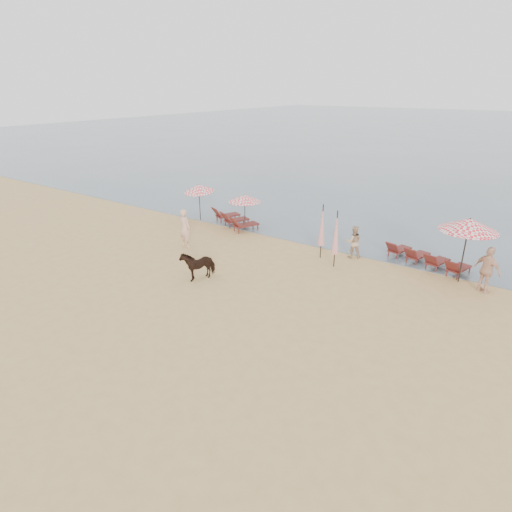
{
  "coord_description": "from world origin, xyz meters",
  "views": [
    {
      "loc": [
        9.24,
        -8.39,
        7.65
      ],
      "look_at": [
        0.0,
        5.0,
        1.1
      ],
      "focal_mm": 30.0,
      "sensor_mm": 36.0,
      "label": 1
    }
  ],
  "objects_px": {
    "umbrella_closed_right": "(322,225)",
    "cow": "(198,264)",
    "beachgoer_left": "(185,228)",
    "lounger_cluster_left": "(233,219)",
    "umbrella_open_left_a": "(245,198)",
    "umbrella_closed_left": "(336,233)",
    "beachgoer_right_a": "(353,242)",
    "beachgoer_right_b": "(487,270)",
    "umbrella_open_right": "(469,225)",
    "umbrella_open_left_b": "(199,188)",
    "lounger_cluster_right": "(426,258)"
  },
  "relations": [
    {
      "from": "umbrella_closed_right",
      "to": "umbrella_open_left_a",
      "type": "bearing_deg",
      "value": 166.34
    },
    {
      "from": "umbrella_closed_right",
      "to": "beachgoer_right_b",
      "type": "distance_m",
      "value": 6.99
    },
    {
      "from": "umbrella_open_right",
      "to": "umbrella_closed_left",
      "type": "height_order",
      "value": "umbrella_open_right"
    },
    {
      "from": "umbrella_closed_left",
      "to": "beachgoer_left",
      "type": "bearing_deg",
      "value": -165.27
    },
    {
      "from": "lounger_cluster_right",
      "to": "umbrella_closed_right",
      "type": "xyz_separation_m",
      "value": [
        -4.34,
        -1.82,
        1.21
      ]
    },
    {
      "from": "lounger_cluster_right",
      "to": "beachgoer_left",
      "type": "relative_size",
      "value": 1.91
    },
    {
      "from": "cow",
      "to": "umbrella_open_right",
      "type": "bearing_deg",
      "value": 52.57
    },
    {
      "from": "umbrella_open_left_a",
      "to": "beachgoer_left",
      "type": "height_order",
      "value": "umbrella_open_left_a"
    },
    {
      "from": "umbrella_open_left_a",
      "to": "beachgoer_right_a",
      "type": "distance_m",
      "value": 6.69
    },
    {
      "from": "cow",
      "to": "beachgoer_right_a",
      "type": "xyz_separation_m",
      "value": [
        4.47,
        5.89,
        0.17
      ]
    },
    {
      "from": "lounger_cluster_left",
      "to": "cow",
      "type": "height_order",
      "value": "cow"
    },
    {
      "from": "umbrella_open_left_a",
      "to": "umbrella_open_right",
      "type": "height_order",
      "value": "umbrella_open_right"
    },
    {
      "from": "umbrella_closed_right",
      "to": "beachgoer_right_a",
      "type": "height_order",
      "value": "umbrella_closed_right"
    },
    {
      "from": "lounger_cluster_right",
      "to": "beachgoer_right_b",
      "type": "xyz_separation_m",
      "value": [
        2.61,
        -1.45,
        0.56
      ]
    },
    {
      "from": "umbrella_closed_left",
      "to": "beachgoer_right_b",
      "type": "bearing_deg",
      "value": 9.57
    },
    {
      "from": "umbrella_closed_left",
      "to": "umbrella_closed_right",
      "type": "distance_m",
      "value": 1.17
    },
    {
      "from": "umbrella_open_left_a",
      "to": "umbrella_closed_right",
      "type": "relative_size",
      "value": 0.79
    },
    {
      "from": "lounger_cluster_right",
      "to": "umbrella_open_right",
      "type": "height_order",
      "value": "umbrella_open_right"
    },
    {
      "from": "umbrella_closed_left",
      "to": "beachgoer_left",
      "type": "distance_m",
      "value": 7.53
    },
    {
      "from": "cow",
      "to": "beachgoer_right_a",
      "type": "relative_size",
      "value": 0.92
    },
    {
      "from": "lounger_cluster_right",
      "to": "umbrella_open_right",
      "type": "xyz_separation_m",
      "value": [
        1.61,
        -0.96,
        2.11
      ]
    },
    {
      "from": "beachgoer_right_b",
      "to": "lounger_cluster_right",
      "type": "bearing_deg",
      "value": 0.81
    },
    {
      "from": "umbrella_open_left_a",
      "to": "beachgoer_right_a",
      "type": "relative_size",
      "value": 1.31
    },
    {
      "from": "umbrella_open_left_a",
      "to": "beachgoer_left",
      "type": "distance_m",
      "value": 4.04
    },
    {
      "from": "umbrella_open_right",
      "to": "beachgoer_right_b",
      "type": "height_order",
      "value": "umbrella_open_right"
    },
    {
      "from": "umbrella_open_right",
      "to": "beachgoer_right_b",
      "type": "bearing_deg",
      "value": -26.2
    },
    {
      "from": "umbrella_open_right",
      "to": "umbrella_closed_right",
      "type": "bearing_deg",
      "value": -172.1
    },
    {
      "from": "umbrella_open_left_a",
      "to": "umbrella_closed_left",
      "type": "xyz_separation_m",
      "value": [
        6.35,
        -1.93,
        -0.23
      ]
    },
    {
      "from": "umbrella_closed_right",
      "to": "beachgoer_left",
      "type": "xyz_separation_m",
      "value": [
        -6.27,
        -2.53,
        -0.62
      ]
    },
    {
      "from": "cow",
      "to": "beachgoer_right_b",
      "type": "bearing_deg",
      "value": 47.88
    },
    {
      "from": "umbrella_open_left_b",
      "to": "beachgoer_right_b",
      "type": "bearing_deg",
      "value": 4.56
    },
    {
      "from": "lounger_cluster_left",
      "to": "umbrella_closed_left",
      "type": "bearing_deg",
      "value": 7.94
    },
    {
      "from": "umbrella_closed_right",
      "to": "beachgoer_right_b",
      "type": "bearing_deg",
      "value": 3.11
    },
    {
      "from": "umbrella_closed_right",
      "to": "cow",
      "type": "relative_size",
      "value": 1.8
    },
    {
      "from": "lounger_cluster_left",
      "to": "lounger_cluster_right",
      "type": "relative_size",
      "value": 0.87
    },
    {
      "from": "umbrella_open_left_b",
      "to": "cow",
      "type": "height_order",
      "value": "umbrella_open_left_b"
    },
    {
      "from": "beachgoer_right_a",
      "to": "beachgoer_right_b",
      "type": "distance_m",
      "value": 5.74
    },
    {
      "from": "beachgoer_left",
      "to": "beachgoer_right_b",
      "type": "height_order",
      "value": "beachgoer_left"
    },
    {
      "from": "lounger_cluster_left",
      "to": "beachgoer_left",
      "type": "xyz_separation_m",
      "value": [
        0.08,
        -4.05,
        0.55
      ]
    },
    {
      "from": "umbrella_open_left_a",
      "to": "lounger_cluster_right",
      "type": "bearing_deg",
      "value": -16.05
    },
    {
      "from": "umbrella_closed_left",
      "to": "beachgoer_right_a",
      "type": "distance_m",
      "value": 1.76
    },
    {
      "from": "umbrella_closed_left",
      "to": "cow",
      "type": "xyz_separation_m",
      "value": [
        -4.23,
        -4.36,
        -1.0
      ]
    },
    {
      "from": "umbrella_closed_left",
      "to": "umbrella_open_left_a",
      "type": "bearing_deg",
      "value": 163.1
    },
    {
      "from": "cow",
      "to": "beachgoer_right_b",
      "type": "xyz_separation_m",
      "value": [
        10.19,
        5.36,
        0.34
      ]
    },
    {
      "from": "cow",
      "to": "beachgoer_left",
      "type": "xyz_separation_m",
      "value": [
        -3.03,
        2.45,
        0.37
      ]
    },
    {
      "from": "beachgoer_left",
      "to": "cow",
      "type": "bearing_deg",
      "value": 147.51
    },
    {
      "from": "lounger_cluster_right",
      "to": "cow",
      "type": "relative_size",
      "value": 2.6
    },
    {
      "from": "umbrella_open_left_a",
      "to": "cow",
      "type": "relative_size",
      "value": 1.42
    },
    {
      "from": "beachgoer_left",
      "to": "lounger_cluster_left",
      "type": "bearing_deg",
      "value": -82.42
    },
    {
      "from": "lounger_cluster_left",
      "to": "umbrella_closed_left",
      "type": "relative_size",
      "value": 1.24
    }
  ]
}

